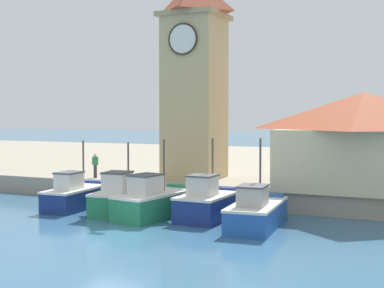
% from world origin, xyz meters
% --- Properties ---
extents(ground_plane, '(300.00, 300.00, 0.00)m').
position_xyz_m(ground_plane, '(0.00, 0.00, 0.00)').
color(ground_plane, '#386689').
extents(quay_wharf, '(120.00, 40.00, 1.14)m').
position_xyz_m(quay_wharf, '(0.00, 28.38, 0.57)').
color(quay_wharf, '#9E937F').
rests_on(quay_wharf, ground).
extents(fishing_boat_far_left, '(2.06, 4.97, 3.82)m').
position_xyz_m(fishing_boat_far_left, '(-5.53, 5.13, 0.75)').
color(fishing_boat_far_left, navy).
rests_on(fishing_boat_far_left, ground).
extents(fishing_boat_left_outer, '(2.76, 5.10, 3.77)m').
position_xyz_m(fishing_boat_left_outer, '(-2.55, 5.27, 0.78)').
color(fishing_boat_left_outer, '#237A4C').
rests_on(fishing_boat_left_outer, ground).
extents(fishing_boat_left_inner, '(2.82, 5.43, 4.00)m').
position_xyz_m(fishing_boat_left_inner, '(-0.22, 4.66, 0.80)').
color(fishing_boat_left_inner, '#237A4C').
rests_on(fishing_boat_left_inner, ground).
extents(fishing_boat_mid_left, '(2.26, 4.28, 4.09)m').
position_xyz_m(fishing_boat_mid_left, '(2.45, 5.27, 0.81)').
color(fishing_boat_mid_left, navy).
rests_on(fishing_boat_mid_left, ground).
extents(fishing_boat_center, '(2.37, 5.18, 4.17)m').
position_xyz_m(fishing_boat_center, '(5.34, 4.28, 0.73)').
color(fishing_boat_center, '#2356A8').
rests_on(fishing_boat_center, ground).
extents(clock_tower, '(3.93, 3.93, 14.77)m').
position_xyz_m(clock_tower, '(-1.57, 12.50, 8.06)').
color(clock_tower, tan).
rests_on(clock_tower, quay_wharf).
extents(warehouse_right, '(9.13, 7.14, 5.40)m').
position_xyz_m(warehouse_right, '(9.20, 11.51, 3.91)').
color(warehouse_right, beige).
rests_on(warehouse_right, quay_wharf).
extents(dock_worker_near_tower, '(0.34, 0.22, 1.62)m').
position_xyz_m(dock_worker_near_tower, '(-7.55, 9.80, 1.98)').
color(dock_worker_near_tower, '#33333D').
rests_on(dock_worker_near_tower, quay_wharf).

